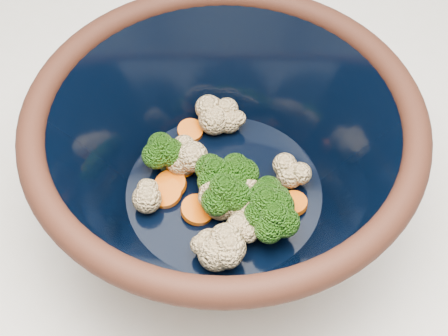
{
  "coord_description": "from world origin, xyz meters",
  "views": [
    {
      "loc": [
        -0.08,
        -0.43,
        1.44
      ],
      "look_at": [
        -0.11,
        -0.08,
        0.97
      ],
      "focal_mm": 50.0,
      "sensor_mm": 36.0,
      "label": 1
    }
  ],
  "objects": [
    {
      "name": "counter",
      "position": [
        0.0,
        0.0,
        0.45
      ],
      "size": [
        1.2,
        1.2,
        0.9
      ],
      "primitive_type": "cube",
      "color": "silver",
      "rests_on": "ground"
    },
    {
      "name": "mixing_bowl",
      "position": [
        -0.11,
        -0.08,
        0.99
      ],
      "size": [
        0.35,
        0.35,
        0.15
      ],
      "rotation": [
        0.0,
        0.0,
        -0.06
      ],
      "color": "black",
      "rests_on": "counter"
    },
    {
      "name": "vegetable_pile",
      "position": [
        -0.11,
        -0.09,
        0.96
      ],
      "size": [
        0.17,
        0.19,
        0.05
      ],
      "color": "#608442",
      "rests_on": "mixing_bowl"
    }
  ]
}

